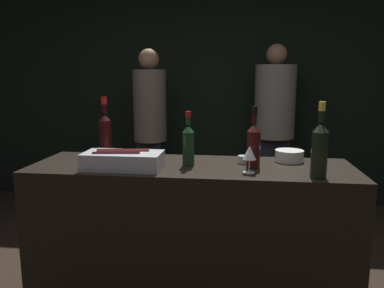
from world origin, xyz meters
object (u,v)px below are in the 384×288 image
wine_glass (250,154)px  person_blond_tee (274,122)px  candle_votive (243,159)px  red_wine_bottle_black_foil (254,143)px  red_wine_bottle_burgundy (188,143)px  bowl_white (289,155)px  red_wine_bottle_tall (105,133)px  champagne_bottle (320,148)px  person_in_hoodie (150,124)px  ice_bin_with_bottles (122,159)px

wine_glass → person_blond_tee: bearing=81.1°
candle_votive → red_wine_bottle_black_foil: 0.16m
red_wine_bottle_burgundy → bowl_white: bearing=17.4°
bowl_white → person_blond_tee: bearing=87.8°
red_wine_bottle_black_foil → red_wine_bottle_tall: 0.93m
bowl_white → champagne_bottle: (0.10, -0.37, 0.12)m
bowl_white → candle_votive: (-0.28, -0.09, -0.01)m
bowl_white → champagne_bottle: size_ratio=0.44×
candle_votive → person_blond_tee: (0.34, 1.79, 0.01)m
candle_votive → red_wine_bottle_tall: (-0.86, 0.05, 0.14)m
wine_glass → red_wine_bottle_tall: red_wine_bottle_tall is taller
candle_votive → person_in_hoodie: size_ratio=0.04×
candle_votive → red_wine_bottle_burgundy: red_wine_bottle_burgundy is taller
ice_bin_with_bottles → red_wine_bottle_black_foil: 0.74m
candle_votive → bowl_white: bearing=17.6°
candle_votive → champagne_bottle: (0.37, -0.28, 0.13)m
candle_votive → red_wine_bottle_tall: red_wine_bottle_tall is taller
bowl_white → person_blond_tee: 1.71m
ice_bin_with_bottles → wine_glass: (0.70, -0.01, 0.05)m
red_wine_bottle_burgundy → wine_glass: bearing=-19.8°
bowl_white → wine_glass: (-0.25, -0.31, 0.07)m
red_wine_bottle_black_foil → red_wine_bottle_tall: size_ratio=0.90×
red_wine_bottle_black_foil → red_wine_bottle_burgundy: bearing=179.2°
candle_votive → person_in_hoodie: 1.86m
bowl_white → person_blond_tee: size_ratio=0.10×
red_wine_bottle_black_foil → champagne_bottle: bearing=-29.2°
red_wine_bottle_burgundy → red_wine_bottle_tall: size_ratio=0.82×
person_in_hoodie → champagne_bottle: bearing=145.9°
wine_glass → red_wine_bottle_burgundy: (-0.34, 0.12, 0.03)m
ice_bin_with_bottles → wine_glass: wine_glass is taller
ice_bin_with_bottles → red_wine_bottle_black_foil: size_ratio=1.25×
wine_glass → person_in_hoodie: bearing=118.0°
red_wine_bottle_black_foil → person_in_hoodie: size_ratio=0.20×
ice_bin_with_bottles → person_in_hoodie: bearing=98.5°
champagne_bottle → person_blond_tee: (-0.03, 2.08, -0.12)m
candle_votive → person_in_hoodie: person_in_hoodie is taller
candle_votive → red_wine_bottle_black_foil: (0.05, -0.10, 0.12)m
red_wine_bottle_black_foil → red_wine_bottle_burgundy: (-0.37, 0.00, -0.01)m
candle_votive → red_wine_bottle_black_foil: bearing=-62.8°
champagne_bottle → candle_votive: bearing=143.0°
red_wine_bottle_burgundy → person_blond_tee: 2.01m
red_wine_bottle_tall → person_in_hoodie: (-0.08, 1.55, -0.14)m
wine_glass → red_wine_bottle_tall: (-0.89, 0.27, 0.05)m
bowl_white → champagne_bottle: champagne_bottle is taller
bowl_white → person_blond_tee: person_blond_tee is taller
red_wine_bottle_black_foil → red_wine_bottle_tall: bearing=170.4°
bowl_white → candle_votive: size_ratio=2.56×
wine_glass → candle_votive: (-0.03, 0.22, -0.08)m
champagne_bottle → person_in_hoodie: (-1.32, 1.89, -0.13)m
candle_votive → person_in_hoodie: bearing=120.4°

